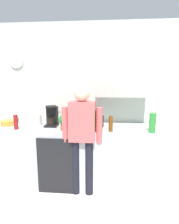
{
  "coord_description": "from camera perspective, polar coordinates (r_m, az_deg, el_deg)",
  "views": [
    {
      "loc": [
        0.33,
        -2.53,
        1.7
      ],
      "look_at": [
        0.08,
        0.25,
        1.19
      ],
      "focal_mm": 30.19,
      "sensor_mm": 36.0,
      "label": 1
    }
  ],
  "objects": [
    {
      "name": "ground_plane",
      "position": [
        3.07,
        -2.09,
        -23.24
      ],
      "size": [
        8.0,
        8.0,
        0.0
      ],
      "primitive_type": "plane",
      "color": "silver"
    },
    {
      "name": "kitchen_counter",
      "position": [
        3.11,
        -1.43,
        -12.93
      ],
      "size": [
        2.91,
        0.64,
        0.94
      ],
      "primitive_type": "cube",
      "color": "#B2B7BC",
      "rests_on": "ground_plane"
    },
    {
      "name": "dishwasher_panel",
      "position": [
        2.9,
        -10.05,
        -15.92
      ],
      "size": [
        0.56,
        0.02,
        0.85
      ],
      "primitive_type": "cube",
      "color": "black",
      "rests_on": "ground_plane"
    },
    {
      "name": "back_wall_assembly",
      "position": [
        3.26,
        0.51,
        4.47
      ],
      "size": [
        4.51,
        0.42,
        2.6
      ],
      "color": "silver",
      "rests_on": "ground_plane"
    },
    {
      "name": "coffee_maker",
      "position": [
        3.04,
        -11.34,
        -1.44
      ],
      "size": [
        0.2,
        0.2,
        0.33
      ],
      "color": "black",
      "rests_on": "kitchen_counter"
    },
    {
      "name": "bottle_dark_sauce",
      "position": [
        2.94,
        3.78,
        -2.83
      ],
      "size": [
        0.06,
        0.06,
        0.18
      ],
      "primitive_type": "cylinder",
      "color": "black",
      "rests_on": "kitchen_counter"
    },
    {
      "name": "bottle_red_vinegar",
      "position": [
        3.0,
        -21.41,
        -2.85
      ],
      "size": [
        0.06,
        0.06,
        0.22
      ],
      "primitive_type": "cylinder",
      "color": "maroon",
      "rests_on": "kitchen_counter"
    },
    {
      "name": "bottle_clear_soda",
      "position": [
        2.77,
        18.52,
        -3.11
      ],
      "size": [
        0.09,
        0.09,
        0.28
      ],
      "primitive_type": "cylinder",
      "color": "#2D8C33",
      "rests_on": "kitchen_counter"
    },
    {
      "name": "bottle_green_wine",
      "position": [
        2.69,
        2.41,
        -2.76
      ],
      "size": [
        0.07,
        0.07,
        0.3
      ],
      "primitive_type": "cylinder",
      "color": "#195923",
      "rests_on": "kitchen_counter"
    },
    {
      "name": "bottle_amber_beer",
      "position": [
        2.7,
        6.46,
        -3.49
      ],
      "size": [
        0.06,
        0.06,
        0.23
      ],
      "primitive_type": "cylinder",
      "color": "brown",
      "rests_on": "kitchen_counter"
    },
    {
      "name": "cup_blue_mug",
      "position": [
        2.97,
        -1.48,
        -3.45
      ],
      "size": [
        0.08,
        0.08,
        0.1
      ],
      "primitive_type": "cylinder",
      "color": "#3351B2",
      "rests_on": "kitchen_counter"
    },
    {
      "name": "cup_terracotta_mug",
      "position": [
        3.44,
        -21.3,
        -2.32
      ],
      "size": [
        0.08,
        0.08,
        0.09
      ],
      "primitive_type": "cylinder",
      "color": "#B26647",
      "rests_on": "kitchen_counter"
    },
    {
      "name": "mixing_bowl",
      "position": [
        3.32,
        -23.46,
        -3.03
      ],
      "size": [
        0.22,
        0.22,
        0.08
      ],
      "primitive_type": "cylinder",
      "color": "orange",
      "rests_on": "kitchen_counter"
    },
    {
      "name": "potted_plant",
      "position": [
        2.77,
        -7.82,
        -2.81
      ],
      "size": [
        0.15,
        0.15,
        0.23
      ],
      "color": "#9E5638",
      "rests_on": "kitchen_counter"
    },
    {
      "name": "dish_soap",
      "position": [
        3.09,
        -2.51,
        -2.35
      ],
      "size": [
        0.06,
        0.06,
        0.18
      ],
      "color": "yellow",
      "rests_on": "kitchen_counter"
    },
    {
      "name": "storage_canister",
      "position": [
        3.16,
        -15.5,
        -2.32
      ],
      "size": [
        0.14,
        0.14,
        0.17
      ],
      "primitive_type": "cylinder",
      "color": "silver",
      "rests_on": "kitchen_counter"
    },
    {
      "name": "person_at_sink",
      "position": [
        2.66,
        -2.22,
        -6.01
      ],
      "size": [
        0.57,
        0.22,
        1.6
      ],
      "rotation": [
        0.0,
        0.0,
        0.24
      ],
      "color": "black",
      "rests_on": "ground_plane"
    }
  ]
}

